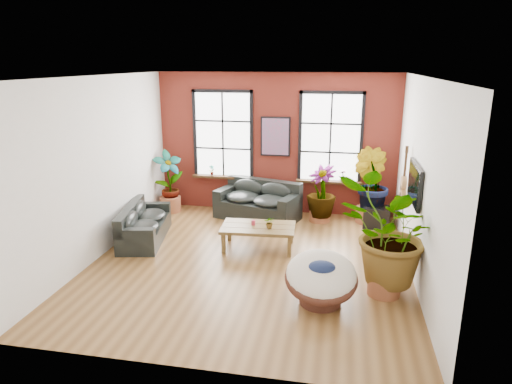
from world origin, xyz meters
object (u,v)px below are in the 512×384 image
(sofa_left, at_px, (142,225))
(papasan_chair, at_px, (321,278))
(sofa_back, at_px, (259,202))
(coffee_table, at_px, (258,229))

(sofa_left, distance_m, papasan_chair, 4.44)
(sofa_back, bearing_deg, coffee_table, -62.49)
(sofa_back, xyz_separation_m, sofa_left, (-2.22, -1.88, -0.07))
(sofa_back, distance_m, sofa_left, 2.91)
(sofa_left, relative_size, papasan_chair, 1.57)
(sofa_left, bearing_deg, papasan_chair, -128.05)
(sofa_back, xyz_separation_m, papasan_chair, (1.73, -3.90, 0.03))
(papasan_chair, bearing_deg, sofa_left, 147.02)
(sofa_back, bearing_deg, papasan_chair, -48.77)
(coffee_table, height_order, papasan_chair, papasan_chair)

